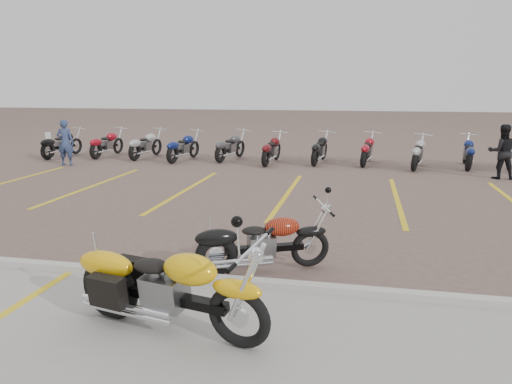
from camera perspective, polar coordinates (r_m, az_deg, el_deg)
ground at (r=8.85m, az=-0.32°, el=-5.70°), size 100.00×100.00×0.00m
curb at (r=7.00m, az=-3.87°, el=-10.08°), size 60.00×0.18×0.12m
parking_stripes at (r=12.65m, az=3.54°, el=-0.30°), size 38.00×5.50×0.01m
yellow_cruiser at (r=5.68m, az=-10.09°, el=-10.92°), size 2.39×0.70×1.00m
flame_cruiser at (r=7.35m, az=0.46°, el=-6.04°), size 1.89×0.97×0.83m
person_a at (r=18.50m, az=-20.96°, el=5.31°), size 0.64×0.47×1.59m
person_b at (r=16.41m, az=26.28°, el=4.14°), size 0.80×0.63×1.61m
bollard at (r=20.45m, az=-22.58°, el=4.91°), size 0.17×0.17×1.00m
bg_bike_row at (r=17.85m, az=4.52°, el=5.05°), size 19.10×2.08×1.10m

